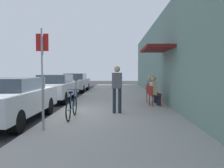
# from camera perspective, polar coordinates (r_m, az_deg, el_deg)

# --- Properties ---
(ground_plane) EXTENTS (60.00, 60.00, 0.00)m
(ground_plane) POSITION_cam_1_polar(r_m,az_deg,el_deg) (8.89, -13.81, -7.58)
(ground_plane) COLOR #2D2D30
(sidewalk_slab) EXTENTS (4.50, 32.00, 0.12)m
(sidewalk_slab) POSITION_cam_1_polar(r_m,az_deg,el_deg) (10.54, 1.10, -5.47)
(sidewalk_slab) COLOR #9E9B93
(sidewalk_slab) RESTS_ON ground_plane
(building_facade) EXTENTS (1.40, 32.00, 4.59)m
(building_facade) POSITION_cam_1_polar(r_m,az_deg,el_deg) (10.68, 14.15, 6.58)
(building_facade) COLOR gray
(building_facade) RESTS_ON ground_plane
(parked_car_0) EXTENTS (1.80, 4.40, 1.42)m
(parked_car_0) POSITION_cam_1_polar(r_m,az_deg,el_deg) (8.22, -23.19, -3.35)
(parked_car_0) COLOR silver
(parked_car_0) RESTS_ON ground_plane
(parked_car_1) EXTENTS (1.80, 4.40, 1.43)m
(parked_car_1) POSITION_cam_1_polar(r_m,az_deg,el_deg) (13.19, -13.51, -0.80)
(parked_car_1) COLOR silver
(parked_car_1) RESTS_ON ground_plane
(parked_car_2) EXTENTS (1.80, 4.40, 1.44)m
(parked_car_2) POSITION_cam_1_polar(r_m,az_deg,el_deg) (18.91, -8.88, 0.44)
(parked_car_2) COLOR #B7B7BC
(parked_car_2) RESTS_ON ground_plane
(parking_meter) EXTENTS (0.12, 0.10, 1.32)m
(parking_meter) POSITION_cam_1_polar(r_m,az_deg,el_deg) (10.52, -8.75, -0.98)
(parking_meter) COLOR slate
(parking_meter) RESTS_ON sidewalk_slab
(street_sign) EXTENTS (0.32, 0.06, 2.60)m
(street_sign) POSITION_cam_1_polar(r_m,az_deg,el_deg) (6.27, -16.44, 2.99)
(street_sign) COLOR gray
(street_sign) RESTS_ON sidewalk_slab
(bicycle_0) EXTENTS (0.46, 1.71, 0.90)m
(bicycle_0) POSITION_cam_1_polar(r_m,az_deg,el_deg) (7.77, -9.70, -5.50)
(bicycle_0) COLOR black
(bicycle_0) RESTS_ON sidewalk_slab
(cafe_chair_0) EXTENTS (0.53, 0.53, 0.87)m
(cafe_chair_0) POSITION_cam_1_polar(r_m,az_deg,el_deg) (10.47, 9.94, -2.46)
(cafe_chair_0) COLOR maroon
(cafe_chair_0) RESTS_ON sidewalk_slab
(seated_patron_0) EXTENTS (0.49, 0.44, 1.29)m
(seated_patron_0) POSITION_cam_1_polar(r_m,az_deg,el_deg) (10.48, 10.26, -1.40)
(seated_patron_0) COLOR #232838
(seated_patron_0) RESTS_ON sidewalk_slab
(cafe_chair_1) EXTENTS (0.52, 0.52, 0.87)m
(cafe_chair_1) POSITION_cam_1_polar(r_m,az_deg,el_deg) (11.40, 9.25, -1.99)
(cafe_chair_1) COLOR maroon
(cafe_chair_1) RESTS_ON sidewalk_slab
(seated_patron_1) EXTENTS (0.48, 0.43, 1.29)m
(seated_patron_1) POSITION_cam_1_polar(r_m,az_deg,el_deg) (11.41, 9.54, -1.02)
(seated_patron_1) COLOR #232838
(seated_patron_1) RESTS_ON sidewalk_slab
(pedestrian_standing) EXTENTS (0.36, 0.22, 1.70)m
(pedestrian_standing) POSITION_cam_1_polar(r_m,az_deg,el_deg) (8.48, 1.22, -0.37)
(pedestrian_standing) COLOR #232838
(pedestrian_standing) RESTS_ON sidewalk_slab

